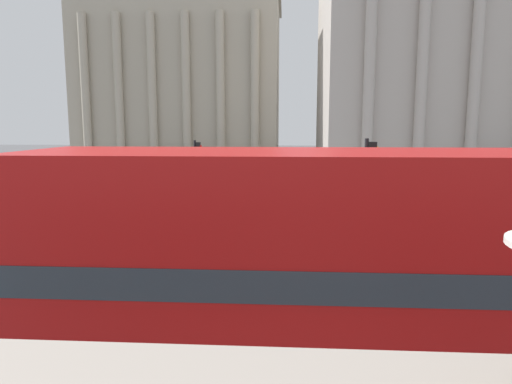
# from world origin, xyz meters

# --- Properties ---
(double_decker_bus) EXTENTS (10.31, 2.72, 4.17)m
(double_decker_bus) POSITION_xyz_m (0.84, 4.42, 2.31)
(double_decker_bus) COLOR black
(double_decker_bus) RESTS_ON ground_plane
(plaza_building_left) EXTENTS (23.22, 17.14, 19.46)m
(plaza_building_left) POSITION_xyz_m (-12.49, 54.13, 9.72)
(plaza_building_left) COLOR #B2A893
(plaza_building_left) RESTS_ON ground_plane
(plaza_building_right) EXTENTS (32.05, 16.19, 20.70)m
(plaza_building_right) POSITION_xyz_m (19.07, 43.92, 10.35)
(plaza_building_right) COLOR #BCB2A8
(plaza_building_right) RESTS_ON ground_plane
(traffic_light_near) EXTENTS (0.42, 0.24, 4.16)m
(traffic_light_near) POSITION_xyz_m (2.18, 11.29, 2.70)
(traffic_light_near) COLOR black
(traffic_light_near) RESTS_ON ground_plane
(traffic_light_mid) EXTENTS (0.42, 0.24, 3.80)m
(traffic_light_mid) POSITION_xyz_m (-4.75, 20.27, 2.48)
(traffic_light_mid) COLOR black
(traffic_light_mid) RESTS_ON ground_plane
(pedestrian_grey) EXTENTS (0.32, 0.32, 1.75)m
(pedestrian_grey) POSITION_xyz_m (-6.88, 29.66, 1.01)
(pedestrian_grey) COLOR #282B33
(pedestrian_grey) RESTS_ON ground_plane
(pedestrian_red) EXTENTS (0.32, 0.32, 1.71)m
(pedestrian_red) POSITION_xyz_m (-5.09, 25.60, 0.98)
(pedestrian_red) COLOR #282B33
(pedestrian_red) RESTS_ON ground_plane
(pedestrian_olive) EXTENTS (0.32, 0.32, 1.76)m
(pedestrian_olive) POSITION_xyz_m (6.04, 12.98, 1.02)
(pedestrian_olive) COLOR #282B33
(pedestrian_olive) RESTS_ON ground_plane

